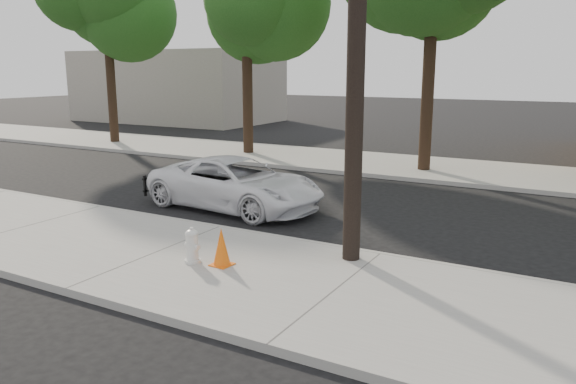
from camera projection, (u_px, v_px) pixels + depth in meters
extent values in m
plane|color=black|center=(267.00, 213.00, 15.06)|extent=(120.00, 120.00, 0.00)
cube|color=gray|center=(156.00, 256.00, 11.38)|extent=(90.00, 4.40, 0.15)
cube|color=gray|center=(379.00, 164.00, 22.26)|extent=(90.00, 5.00, 0.15)
cube|color=#9E9B93|center=(220.00, 229.00, 13.25)|extent=(90.00, 0.12, 0.16)
cube|color=gray|center=(177.00, 86.00, 41.13)|extent=(14.00, 8.00, 5.00)
cylinder|color=black|center=(357.00, 19.00, 10.03)|extent=(0.34, 0.34, 9.00)
cylinder|color=black|center=(112.00, 97.00, 28.07)|extent=(0.44, 0.44, 4.50)
sphere|color=#174814|center=(107.00, 19.00, 27.26)|extent=(4.50, 4.50, 4.50)
cylinder|color=black|center=(248.00, 104.00, 24.42)|extent=(0.44, 0.44, 4.25)
sphere|color=#174814|center=(246.00, 20.00, 23.66)|extent=(4.20, 4.20, 4.20)
cylinder|color=black|center=(427.00, 104.00, 20.18)|extent=(0.44, 0.44, 4.75)
imported|color=white|center=(236.00, 184.00, 15.38)|extent=(5.25, 2.79, 1.40)
cylinder|color=silver|center=(193.00, 261.00, 10.77)|extent=(0.32, 0.32, 0.06)
cylinder|color=silver|center=(192.00, 249.00, 10.72)|extent=(0.24, 0.24, 0.54)
ellipsoid|color=silver|center=(192.00, 234.00, 10.66)|extent=(0.26, 0.26, 0.18)
cylinder|color=silver|center=(192.00, 246.00, 10.71)|extent=(0.35, 0.15, 0.11)
cylinder|color=silver|center=(192.00, 246.00, 10.71)|extent=(0.16, 0.19, 0.14)
cube|color=orange|center=(222.00, 264.00, 10.62)|extent=(0.40, 0.40, 0.02)
cone|color=orange|center=(222.00, 247.00, 10.54)|extent=(0.36, 0.36, 0.73)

